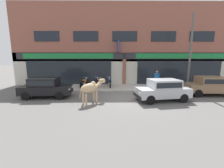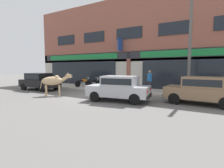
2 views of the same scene
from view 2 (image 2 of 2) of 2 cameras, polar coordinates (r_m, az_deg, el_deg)
ground_plane at (r=11.80m, az=-5.43°, el=-4.08°), size 90.00×90.00×0.00m
sidewalk at (r=14.87m, az=2.97°, el=-1.82°), size 19.00×2.93×0.14m
shop_building at (r=16.42m, az=5.92°, el=12.38°), size 23.00×1.40×8.33m
cow at (r=12.68m, az=-18.39°, el=0.90°), size 1.61×1.73×1.61m
car_0 at (r=16.32m, az=-22.64°, el=1.03°), size 3.67×1.74×1.46m
car_1 at (r=10.06m, az=2.32°, el=-1.02°), size 3.77×2.13×1.46m
car_2 at (r=10.29m, az=27.13°, el=-1.46°), size 3.67×1.75×1.46m
motorcycle_0 at (r=16.84m, az=-9.41°, el=0.52°), size 0.65×1.79×0.88m
motorcycle_1 at (r=16.07m, az=-6.02°, el=0.33°), size 0.52×1.81×0.88m
motorcycle_2 at (r=15.54m, az=-2.00°, el=0.19°), size 0.52×1.81×0.88m
pedestrian at (r=12.95m, az=12.17°, el=1.68°), size 0.38×0.37×1.60m
utility_pole at (r=12.04m, az=24.10°, el=11.65°), size 0.18×0.18×6.41m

